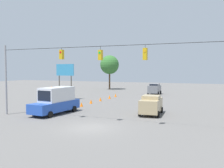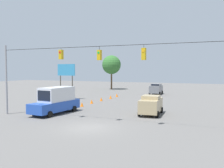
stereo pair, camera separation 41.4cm
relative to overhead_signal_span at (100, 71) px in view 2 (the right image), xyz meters
name	(u,v)px [view 2 (the right image)]	position (x,y,z in m)	size (l,w,h in m)	color
ground_plane	(89,128)	(0.04, 1.99, -4.55)	(140.00, 140.00, 0.00)	#605E5B
overhead_signal_span	(100,71)	(0.00, 0.00, 0.00)	(22.05, 0.38, 7.23)	#939399
sedan_tan_crossing_near	(151,105)	(-3.09, -5.75, -3.51)	(2.36, 4.41, 2.01)	tan
box_truck_blue_parked_shoulder	(56,101)	(6.46, -2.40, -3.16)	(2.69, 6.25, 2.81)	#234CB2
sedan_grey_withflow_deep	(156,89)	(1.45, -26.92, -3.50)	(2.17, 3.88, 2.02)	slate
traffic_cone_nearest	(67,108)	(6.61, -4.69, -4.27)	(0.41, 0.41, 0.56)	orange
traffic_cone_second	(82,104)	(6.42, -7.81, -4.27)	(0.41, 0.41, 0.56)	orange
traffic_cone_third	(92,101)	(6.61, -10.77, -4.27)	(0.41, 0.41, 0.56)	orange
traffic_cone_fourth	(101,99)	(6.60, -13.79, -4.27)	(0.41, 0.41, 0.56)	orange
traffic_cone_fifth	(111,97)	(6.47, -16.96, -4.27)	(0.41, 0.41, 0.56)	orange
traffic_cone_farthest	(117,95)	(6.64, -19.97, -4.27)	(0.41, 0.41, 0.56)	orange
roadside_billboard	(66,74)	(12.74, -13.75, -0.50)	(3.18, 0.16, 5.57)	#4C473D
work_zone_sign	(52,94)	(7.69, -3.36, -2.57)	(1.27, 0.06, 2.84)	slate
tree_horizon_left	(111,65)	(13.94, -34.38, 1.25)	(4.42, 4.42, 8.04)	#4C3823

